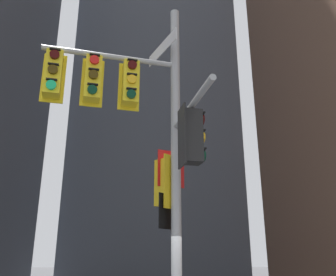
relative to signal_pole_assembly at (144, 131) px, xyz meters
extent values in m
cube|color=#4C5460|center=(0.07, 24.33, 20.33)|extent=(13.02, 13.02, 49.90)
cylinder|color=#9EA0A3|center=(0.69, 0.31, -0.70)|extent=(0.21, 0.21, 7.84)
cylinder|color=#9EA0A3|center=(-0.75, -0.04, 1.74)|extent=(2.91, 0.81, 0.12)
cylinder|color=#9EA0A3|center=(0.93, -0.87, 0.19)|extent=(0.59, 2.39, 0.12)
cube|color=yellow|center=(-0.37, 0.25, 1.14)|extent=(0.47, 0.14, 1.14)
cube|color=yellow|center=(-0.32, 0.07, 1.14)|extent=(0.41, 0.41, 1.00)
cylinder|color=#360605|center=(-0.27, -0.13, 1.49)|extent=(0.21, 0.11, 0.20)
cube|color=black|center=(-0.27, -0.13, 1.61)|extent=(0.23, 0.12, 0.02)
cylinder|color=yellow|center=(-0.27, -0.13, 1.14)|extent=(0.21, 0.11, 0.20)
cube|color=black|center=(-0.27, -0.13, 1.26)|extent=(0.23, 0.12, 0.02)
cylinder|color=#06311C|center=(-0.27, -0.13, 0.79)|extent=(0.21, 0.11, 0.20)
cube|color=black|center=(-0.27, -0.13, 0.91)|extent=(0.23, 0.12, 0.02)
cube|color=yellow|center=(-1.16, 0.06, 1.14)|extent=(0.47, 0.14, 1.14)
cube|color=yellow|center=(-1.11, -0.12, 1.14)|extent=(0.41, 0.41, 1.00)
cylinder|color=red|center=(-1.07, -0.32, 1.49)|extent=(0.21, 0.11, 0.20)
cube|color=black|center=(-1.07, -0.32, 1.61)|extent=(0.23, 0.12, 0.02)
cylinder|color=#3C2C06|center=(-1.07, -0.32, 1.14)|extent=(0.21, 0.11, 0.20)
cube|color=black|center=(-1.07, -0.32, 1.26)|extent=(0.23, 0.12, 0.02)
cylinder|color=#06311C|center=(-1.07, -0.32, 0.79)|extent=(0.21, 0.11, 0.20)
cube|color=black|center=(-1.07, -0.32, 0.91)|extent=(0.23, 0.12, 0.02)
cube|color=yellow|center=(-1.95, -0.13, 1.14)|extent=(0.47, 0.14, 1.14)
cube|color=yellow|center=(-1.91, -0.32, 1.14)|extent=(0.41, 0.41, 1.00)
cylinder|color=#360605|center=(-1.86, -0.51, 1.49)|extent=(0.21, 0.11, 0.20)
cube|color=black|center=(-1.86, -0.52, 1.61)|extent=(0.23, 0.12, 0.02)
cylinder|color=#3C2C06|center=(-1.86, -0.51, 1.14)|extent=(0.21, 0.11, 0.20)
cube|color=black|center=(-1.86, -0.52, 1.26)|extent=(0.23, 0.12, 0.02)
cylinder|color=#19C672|center=(-1.86, -0.51, 0.79)|extent=(0.21, 0.11, 0.20)
cube|color=black|center=(-1.86, -0.52, 0.91)|extent=(0.23, 0.12, 0.02)
cube|color=black|center=(0.74, -0.91, -0.41)|extent=(0.12, 0.48, 1.14)
cube|color=black|center=(0.93, -0.87, -0.41)|extent=(0.40, 0.40, 1.00)
cylinder|color=#360605|center=(1.12, -0.83, -0.06)|extent=(0.10, 0.21, 0.20)
cube|color=black|center=(1.13, -0.83, 0.06)|extent=(0.11, 0.23, 0.02)
cylinder|color=yellow|center=(1.12, -0.83, -0.41)|extent=(0.10, 0.21, 0.20)
cube|color=black|center=(1.13, -0.83, -0.29)|extent=(0.11, 0.23, 0.02)
cylinder|color=#06311C|center=(1.12, -0.83, -0.76)|extent=(0.10, 0.21, 0.20)
cube|color=black|center=(1.13, -0.83, -0.64)|extent=(0.11, 0.23, 0.02)
cube|color=gold|center=(0.61, 0.39, -1.00)|extent=(0.36, 0.37, 1.14)
cube|color=gold|center=(0.47, 0.52, -1.00)|extent=(0.48, 0.48, 1.00)
cylinder|color=#360605|center=(0.32, 0.66, -0.65)|extent=(0.18, 0.19, 0.20)
cube|color=black|center=(0.32, 0.66, -0.53)|extent=(0.20, 0.21, 0.02)
cylinder|color=#3C2C06|center=(0.32, 0.66, -1.00)|extent=(0.18, 0.19, 0.20)
cube|color=black|center=(0.32, 0.66, -0.88)|extent=(0.20, 0.21, 0.02)
cylinder|color=#19C672|center=(0.32, 0.66, -1.35)|extent=(0.18, 0.19, 0.20)
cube|color=black|center=(0.32, 0.66, -1.23)|extent=(0.20, 0.21, 0.02)
cube|color=white|center=(0.37, 0.16, 2.09)|extent=(0.62, 1.26, 0.28)
cube|color=#19479E|center=(0.37, 0.16, 2.09)|extent=(0.60, 1.22, 0.24)
cube|color=red|center=(0.59, 0.51, -0.69)|extent=(0.58, 0.29, 0.80)
cube|color=white|center=(0.59, 0.51, -0.69)|extent=(0.55, 0.27, 0.76)
cube|color=black|center=(0.51, 0.44, -1.61)|extent=(0.36, 0.50, 0.72)
cube|color=white|center=(0.51, 0.44, -1.61)|extent=(0.33, 0.47, 0.68)
camera|label=1|loc=(0.32, -7.02, -2.46)|focal=37.95mm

